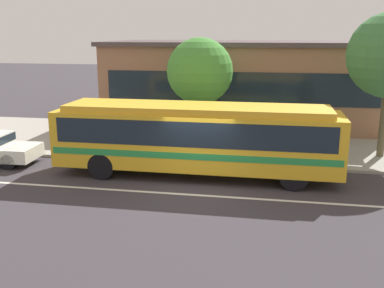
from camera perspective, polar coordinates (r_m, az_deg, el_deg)
name	(u,v)px	position (r m, az deg, el deg)	size (l,w,h in m)	color
ground_plane	(198,187)	(16.06, 0.71, -5.55)	(120.00, 120.00, 0.00)	#383339
sidewalk_slab	(220,142)	(22.43, 3.57, 0.28)	(60.00, 8.00, 0.12)	#9E998E
lane_stripe_center	(194,195)	(15.32, 0.21, -6.53)	(56.00, 0.16, 0.01)	silver
transit_bus	(197,135)	(16.95, 0.60, 1.16)	(10.77, 2.50, 2.75)	gold
pedestrian_waiting_near_sign	(287,140)	(18.73, 12.01, 0.46)	(0.47, 0.47, 1.65)	#313843
pedestrian_walking_along_curb	(142,134)	(19.35, -6.48, 1.33)	(0.48, 0.48, 1.76)	#323630
pedestrian_standing_by_tree	(156,136)	(19.20, -4.61, 1.08)	(0.48, 0.48, 1.66)	#7D6256
bus_stop_sign	(277,128)	(18.33, 10.81, 2.01)	(0.08, 0.44, 2.36)	gray
street_tree_near_stop	(200,71)	(21.21, 1.02, 9.28)	(3.12, 3.12, 5.08)	brown
station_building	(243,82)	(27.46, 6.58, 7.85)	(15.86, 8.25, 4.90)	#95664C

